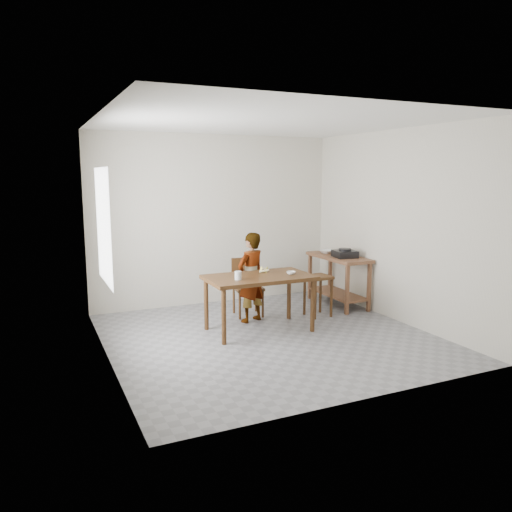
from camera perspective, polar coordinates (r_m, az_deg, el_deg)
name	(u,v)px	position (r m, az deg, el deg)	size (l,w,h in m)	color
floor	(269,338)	(6.53, 1.48, -9.39)	(4.00, 4.00, 0.04)	slate
ceiling	(270,120)	(6.22, 1.59, 15.27)	(4.00, 4.00, 0.04)	white
wall_back	(214,220)	(8.08, -4.80, 4.13)	(4.00, 0.04, 2.70)	beige
wall_front	(370,257)	(4.52, 12.88, -0.10)	(4.00, 0.04, 2.70)	beige
wall_left	(102,242)	(5.65, -17.22, 1.54)	(0.04, 4.00, 2.70)	beige
wall_right	(397,226)	(7.34, 15.86, 3.30)	(0.04, 4.00, 2.70)	beige
window_pane	(103,226)	(5.83, -17.06, 3.27)	(0.02, 1.10, 1.30)	white
dining_table	(259,303)	(6.68, 0.36, -5.43)	(1.40, 0.80, 0.75)	#422712
prep_counter	(338,280)	(8.09, 9.35, -2.76)	(0.50, 1.20, 0.80)	brown
child	(251,277)	(7.04, -0.59, -2.46)	(0.47, 0.31, 1.28)	silver
dining_chair	(248,288)	(7.38, -0.92, -3.63)	(0.41, 0.41, 0.84)	#422712
stool	(318,296)	(7.44, 7.08, -4.53)	(0.34, 0.34, 0.61)	#422712
glass_tumbler	(238,275)	(6.34, -2.06, -2.24)	(0.09, 0.09, 0.11)	silver
small_bowl	(291,273)	(6.70, 4.01, -1.93)	(0.12, 0.12, 0.04)	silver
banana	(264,271)	(6.81, 0.95, -1.67)	(0.15, 0.10, 0.05)	#E4C553
serving_bowl	(327,252)	(8.22, 8.10, 0.50)	(0.23, 0.23, 0.06)	silver
gas_burner	(345,254)	(7.87, 10.12, 0.24)	(0.32, 0.32, 0.11)	black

